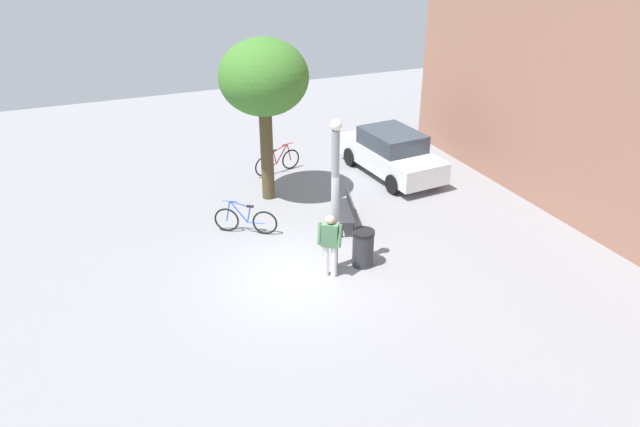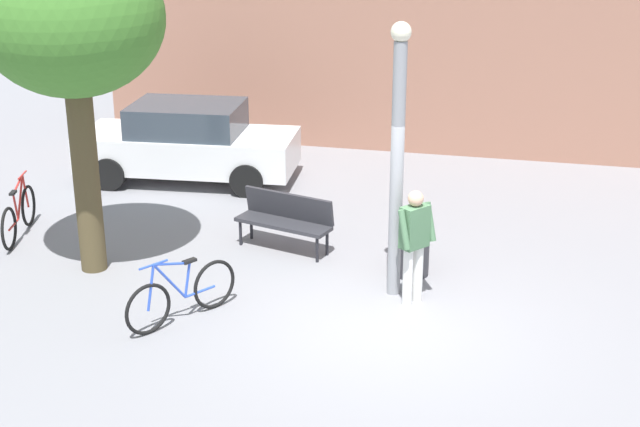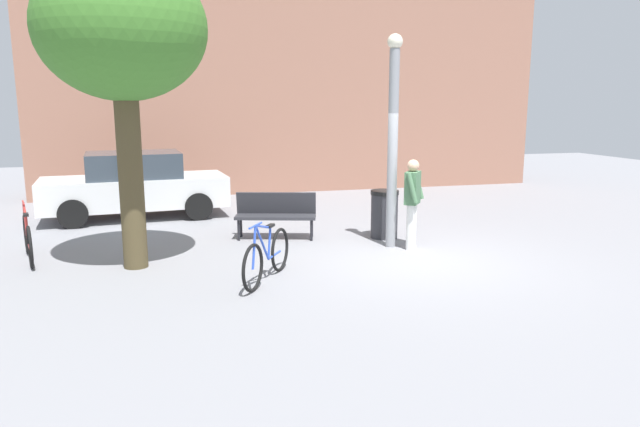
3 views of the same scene
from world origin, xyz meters
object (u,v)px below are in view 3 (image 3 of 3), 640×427
(parked_car_white, at_px, (135,185))
(trash_bin, at_px, (384,214))
(bicycle_red, at_px, (28,239))
(lamppost, at_px, (393,135))
(park_bench, at_px, (276,211))
(bicycle_blue, at_px, (267,257))
(plaza_tree, at_px, (122,33))
(person_by_lamppost, at_px, (412,198))

(parked_car_white, height_order, trash_bin, parked_car_white)
(bicycle_red, xyz_separation_m, parked_car_white, (1.65, 3.52, 0.39))
(lamppost, relative_size, trash_bin, 4.04)
(bicycle_red, bearing_deg, lamppost, -6.44)
(parked_car_white, bearing_deg, bicycle_red, -115.15)
(lamppost, distance_m, park_bench, 2.81)
(park_bench, relative_size, trash_bin, 1.73)
(bicycle_blue, height_order, trash_bin, bicycle_blue)
(lamppost, bearing_deg, bicycle_blue, -149.82)
(bicycle_blue, xyz_separation_m, trash_bin, (2.79, 2.26, 0.10))
(bicycle_blue, relative_size, parked_car_white, 0.36)
(park_bench, xyz_separation_m, plaza_tree, (-2.65, -1.47, 3.21))
(bicycle_red, bearing_deg, person_by_lamppost, -8.31)
(park_bench, height_order, bicycle_red, bicycle_red)
(trash_bin, bearing_deg, person_by_lamppost, -80.75)
(bicycle_blue, bearing_deg, parked_car_white, 110.21)
(parked_car_white, bearing_deg, bicycle_blue, -69.79)
(parked_car_white, bearing_deg, trash_bin, -35.55)
(person_by_lamppost, relative_size, trash_bin, 1.73)
(trash_bin, bearing_deg, bicycle_red, -180.00)
(person_by_lamppost, relative_size, parked_car_white, 0.39)
(park_bench, relative_size, parked_car_white, 0.39)
(park_bench, xyz_separation_m, bicycle_blue, (-0.68, -2.80, -0.16))
(person_by_lamppost, relative_size, bicycle_red, 0.95)
(lamppost, xyz_separation_m, park_bench, (-1.96, 1.26, -1.56))
(bicycle_red, bearing_deg, trash_bin, 0.00)
(park_bench, xyz_separation_m, bicycle_red, (-4.46, -0.54, -0.16))
(lamppost, bearing_deg, park_bench, 147.24)
(plaza_tree, distance_m, trash_bin, 5.85)
(lamppost, height_order, bicycle_blue, lamppost)
(plaza_tree, distance_m, bicycle_blue, 4.12)
(person_by_lamppost, bearing_deg, plaza_tree, 179.45)
(person_by_lamppost, xyz_separation_m, parked_car_white, (-5.08, 4.50, -0.19))
(person_by_lamppost, relative_size, park_bench, 1.00)
(person_by_lamppost, bearing_deg, lamppost, 140.33)
(lamppost, relative_size, person_by_lamppost, 2.33)
(plaza_tree, bearing_deg, lamppost, 2.62)
(lamppost, distance_m, plaza_tree, 4.90)
(parked_car_white, bearing_deg, park_bench, -46.70)
(bicycle_red, bearing_deg, park_bench, 6.90)
(lamppost, xyz_separation_m, bicycle_blue, (-2.64, -1.54, -1.72))
(lamppost, relative_size, plaza_tree, 0.79)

